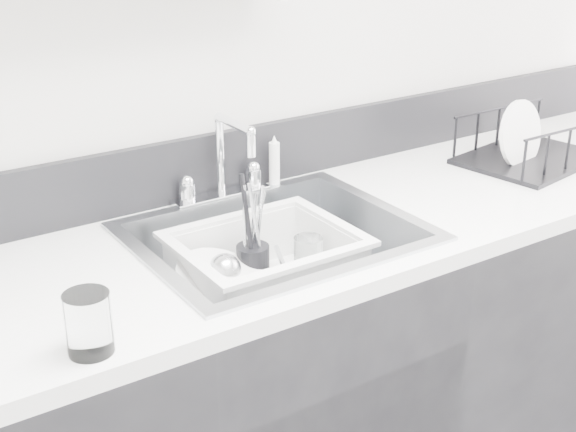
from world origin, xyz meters
TOP-DOWN VIEW (x-y plane):
  - counter_run at (0.00, 1.19)m, footprint 3.20×0.62m
  - backsplash at (0.00, 1.49)m, footprint 3.20×0.02m
  - sink at (0.00, 1.19)m, footprint 0.64×0.52m
  - faucet at (0.00, 1.44)m, footprint 0.26×0.18m
  - side_sprayer at (0.16, 1.44)m, footprint 0.03×0.03m
  - wash_tub at (-0.02, 1.20)m, footprint 0.46×0.40m
  - plate_stack at (-0.13, 1.20)m, footprint 0.28×0.27m
  - utensil_cup at (-0.02, 1.26)m, footprint 0.08×0.08m
  - ladle at (-0.04, 1.20)m, footprint 0.33×0.24m
  - tumbler_in_tub at (0.11, 1.22)m, footprint 0.08×0.08m
  - tumbler_counter at (-0.53, 0.95)m, footprint 0.10×0.10m
  - dish_rack at (0.88, 1.21)m, footprint 0.43×0.35m
  - bowl_small at (0.06, 1.13)m, footprint 0.14×0.14m

SIDE VIEW (x-z plane):
  - counter_run at x=0.00m, z-range 0.00..0.92m
  - bowl_small at x=0.06m, z-range 0.77..0.80m
  - plate_stack at x=-0.13m, z-range 0.74..0.85m
  - ladle at x=-0.04m, z-range 0.77..0.86m
  - tumbler_in_tub at x=0.11m, z-range 0.77..0.87m
  - utensil_cup at x=-0.02m, z-range 0.69..0.96m
  - sink at x=0.00m, z-range 0.73..0.93m
  - wash_tub at x=-0.02m, z-range 0.75..0.91m
  - tumbler_counter at x=-0.53m, z-range 0.92..1.03m
  - faucet at x=0.00m, z-range 0.87..1.09m
  - dish_rack at x=0.88m, z-range 0.92..1.06m
  - side_sprayer at x=0.16m, z-range 0.92..1.06m
  - backsplash at x=0.00m, z-range 0.92..1.08m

